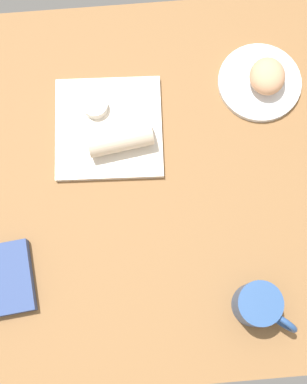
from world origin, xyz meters
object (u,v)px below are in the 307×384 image
sauce_cup (95,106)px  breakfast_wrap (118,137)px  round_plate (259,83)px  scone_pastry (267,76)px  coffee_mug (258,305)px  square_plate (109,128)px

sauce_cup → breakfast_wrap: size_ratio=0.40×
round_plate → breakfast_wrap: size_ratio=1.36×
scone_pastry → coffee_mug: (-8.67, -50.93, 0.37)cm
breakfast_wrap → coffee_mug: coffee_mug is taller
square_plate → coffee_mug: (28.55, -42.77, 4.05)cm
round_plate → coffee_mug: 51.96cm
round_plate → square_plate: (-36.15, -8.47, 0.10)cm
scone_pastry → sauce_cup: (-39.87, -3.33, -1.62)cm
scone_pastry → square_plate: 38.29cm
round_plate → scone_pastry: scone_pastry is taller
breakfast_wrap → sauce_cup: bearing=20.5°
scone_pastry → breakfast_wrap: (-35.11, -12.01, 0.35)cm
square_plate → round_plate: bearing=13.2°
square_plate → sauce_cup: bearing=118.8°
scone_pastry → square_plate: scone_pastry is taller
square_plate → breakfast_wrap: size_ratio=1.70×
scone_pastry → breakfast_wrap: 37.11cm
sauce_cup → coffee_mug: (31.20, -47.59, 1.99)cm
sauce_cup → coffee_mug: size_ratio=0.46×
square_plate → sauce_cup: 5.88cm
square_plate → scone_pastry: bearing=12.4°
breakfast_wrap → coffee_mug: size_ratio=1.16×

